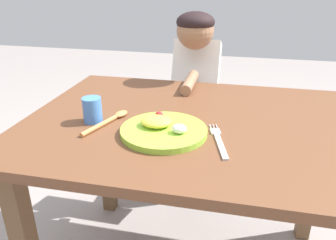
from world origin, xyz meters
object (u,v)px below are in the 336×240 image
object	(u,v)px
drinking_cup	(92,110)
spoon	(110,120)
fork	(219,141)
plate	(163,129)
person	(195,107)

from	to	relation	value
drinking_cup	spoon	bearing A→B (deg)	10.32
fork	drinking_cup	bearing A→B (deg)	68.32
plate	drinking_cup	xyz separation A→B (m)	(-0.24, 0.04, 0.03)
fork	spoon	bearing A→B (deg)	65.64
drinking_cup	person	bearing A→B (deg)	67.68
spoon	fork	bearing A→B (deg)	-81.29
plate	spoon	distance (m)	0.19
plate	person	xyz separation A→B (m)	(0.01, 0.66, -0.18)
fork	spoon	xyz separation A→B (m)	(-0.36, 0.06, 0.00)
spoon	drinking_cup	size ratio (longest dim) A/B	2.56
plate	fork	xyz separation A→B (m)	(0.17, -0.02, -0.01)
plate	spoon	xyz separation A→B (m)	(-0.19, 0.05, -0.01)
person	spoon	bearing A→B (deg)	71.92
spoon	drinking_cup	distance (m)	0.07
fork	person	distance (m)	0.71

